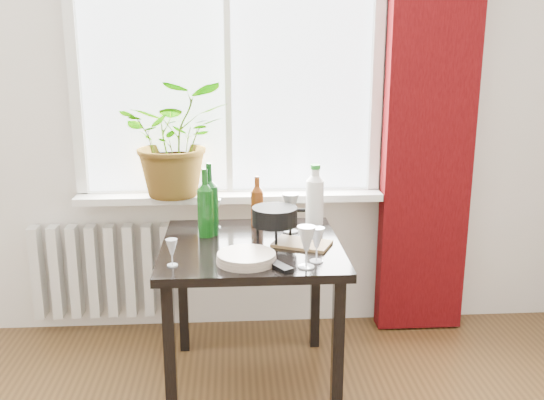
{
  "coord_description": "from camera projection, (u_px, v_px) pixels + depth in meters",
  "views": [
    {
      "loc": [
        0.02,
        -1.2,
        1.67
      ],
      "look_at": [
        0.2,
        1.55,
        0.96
      ],
      "focal_mm": 40.0,
      "sensor_mm": 36.0,
      "label": 1
    }
  ],
  "objects": [
    {
      "name": "potted_plant",
      "position": [
        176.0,
        139.0,
        3.3
      ],
      "size": [
        0.62,
        0.55,
        0.64
      ],
      "primitive_type": "imported",
      "rotation": [
        0.0,
        0.0,
        0.09
      ],
      "color": "#34671B",
      "rests_on": "windowsill"
    },
    {
      "name": "wineglass_back_center",
      "position": [
        291.0,
        212.0,
        3.05
      ],
      "size": [
        0.09,
        0.09,
        0.21
      ],
      "primitive_type": null,
      "rotation": [
        0.0,
        0.0,
        0.04
      ],
      "color": "#AFB8BD",
      "rests_on": "table"
    },
    {
      "name": "cutting_board",
      "position": [
        302.0,
        244.0,
        2.87
      ],
      "size": [
        0.31,
        0.26,
        0.01
      ],
      "primitive_type": "cube",
      "rotation": [
        0.0,
        0.0,
        -0.42
      ],
      "color": "olive",
      "rests_on": "table"
    },
    {
      "name": "wineglass_front_right",
      "position": [
        306.0,
        247.0,
        2.57
      ],
      "size": [
        0.09,
        0.09,
        0.19
      ],
      "primitive_type": null,
      "rotation": [
        0.0,
        0.0,
        -0.15
      ],
      "color": "silver",
      "rests_on": "table"
    },
    {
      "name": "wine_bottle_left",
      "position": [
        205.0,
        202.0,
        2.97
      ],
      "size": [
        0.09,
        0.09,
        0.35
      ],
      "primitive_type": null,
      "rotation": [
        0.0,
        0.0,
        0.14
      ],
      "color": "#0D450F",
      "rests_on": "table"
    },
    {
      "name": "window",
      "position": [
        228.0,
        56.0,
        3.32
      ],
      "size": [
        1.72,
        0.08,
        1.62
      ],
      "color": "white",
      "rests_on": "ground"
    },
    {
      "name": "table",
      "position": [
        251.0,
        262.0,
        2.91
      ],
      "size": [
        0.85,
        0.85,
        0.74
      ],
      "color": "black",
      "rests_on": "ground"
    },
    {
      "name": "cleaning_bottle",
      "position": [
        315.0,
        194.0,
        3.17
      ],
      "size": [
        0.11,
        0.11,
        0.33
      ],
      "primitive_type": null,
      "rotation": [
        0.0,
        0.0,
        0.25
      ],
      "color": "white",
      "rests_on": "table"
    },
    {
      "name": "tv_remote",
      "position": [
        278.0,
        265.0,
        2.59
      ],
      "size": [
        0.13,
        0.17,
        0.02
      ],
      "primitive_type": "cube",
      "rotation": [
        0.0,
        0.0,
        0.53
      ],
      "color": "black",
      "rests_on": "table"
    },
    {
      "name": "wineglass_back_left",
      "position": [
        215.0,
        213.0,
        3.12
      ],
      "size": [
        0.08,
        0.08,
        0.16
      ],
      "primitive_type": null,
      "rotation": [
        0.0,
        0.0,
        0.23
      ],
      "color": "silver",
      "rests_on": "table"
    },
    {
      "name": "plate_stack",
      "position": [
        246.0,
        258.0,
        2.64
      ],
      "size": [
        0.34,
        0.34,
        0.04
      ],
      "primitive_type": "cylinder",
      "rotation": [
        0.0,
        0.0,
        -0.33
      ],
      "color": "#BBAC9B",
      "rests_on": "table"
    },
    {
      "name": "wine_bottle_right",
      "position": [
        210.0,
        198.0,
        3.0
      ],
      "size": [
        0.11,
        0.11,
        0.37
      ],
      "primitive_type": null,
      "rotation": [
        0.0,
        0.0,
        0.27
      ],
      "color": "#0B3B11",
      "rests_on": "table"
    },
    {
      "name": "windowsill",
      "position": [
        230.0,
        196.0,
        3.44
      ],
      "size": [
        1.72,
        0.2,
        0.04
      ],
      "color": "white",
      "rests_on": "ground"
    },
    {
      "name": "radiator",
      "position": [
        103.0,
        271.0,
        3.54
      ],
      "size": [
        0.8,
        0.1,
        0.55
      ],
      "color": "silver",
      "rests_on": "ground"
    },
    {
      "name": "fondue_pot",
      "position": [
        275.0,
        224.0,
        2.91
      ],
      "size": [
        0.31,
        0.29,
        0.17
      ],
      "primitive_type": null,
      "rotation": [
        0.0,
        0.0,
        0.33
      ],
      "color": "black",
      "rests_on": "table"
    },
    {
      "name": "wineglass_far_right",
      "position": [
        317.0,
        244.0,
        2.64
      ],
      "size": [
        0.08,
        0.08,
        0.16
      ],
      "primitive_type": null,
      "rotation": [
        0.0,
        0.0,
        0.17
      ],
      "color": "white",
      "rests_on": "table"
    },
    {
      "name": "wineglass_front_left",
      "position": [
        172.0,
        253.0,
        2.59
      ],
      "size": [
        0.06,
        0.06,
        0.12
      ],
      "primitive_type": null,
      "rotation": [
        0.0,
        0.0,
        -0.08
      ],
      "color": "silver",
      "rests_on": "table"
    },
    {
      "name": "curtain",
      "position": [
        430.0,
        112.0,
        3.37
      ],
      "size": [
        0.5,
        0.12,
        2.56
      ],
      "color": "#390507",
      "rests_on": "ground"
    },
    {
      "name": "bottle_amber",
      "position": [
        257.0,
        201.0,
        3.15
      ],
      "size": [
        0.08,
        0.08,
        0.27
      ],
      "primitive_type": null,
      "rotation": [
        0.0,
        0.0,
        0.23
      ],
      "color": "#652C0B",
      "rests_on": "table"
    }
  ]
}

